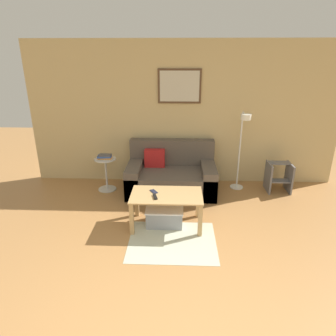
% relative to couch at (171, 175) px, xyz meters
% --- Properties ---
extents(wall_back, '(5.60, 0.09, 2.55)m').
position_rel_couch_xyz_m(wall_back, '(0.20, 0.48, 1.00)').
color(wall_back, tan).
rests_on(wall_back, ground_plane).
extents(area_rug, '(1.14, 0.95, 0.01)m').
position_rel_couch_xyz_m(area_rug, '(0.06, -1.60, -0.28)').
color(area_rug, '#B2B79E').
rests_on(area_rug, ground_plane).
extents(couch, '(1.53, 0.93, 0.85)m').
position_rel_couch_xyz_m(couch, '(0.00, 0.00, 0.00)').
color(couch, brown).
rests_on(couch, ground_plane).
extents(coffee_table, '(0.99, 0.58, 0.48)m').
position_rel_couch_xyz_m(coffee_table, '(-0.03, -1.19, 0.11)').
color(coffee_table, tan).
rests_on(coffee_table, ground_plane).
extents(storage_bin, '(0.53, 0.36, 0.26)m').
position_rel_couch_xyz_m(storage_bin, '(-0.06, -1.17, -0.15)').
color(storage_bin, gray).
rests_on(storage_bin, ground_plane).
extents(floor_lamp, '(0.23, 0.46, 1.40)m').
position_rel_couch_xyz_m(floor_lamp, '(1.20, 0.01, 0.62)').
color(floor_lamp, white).
rests_on(floor_lamp, ground_plane).
extents(side_table, '(0.38, 0.38, 0.59)m').
position_rel_couch_xyz_m(side_table, '(-1.16, -0.03, 0.07)').
color(side_table, silver).
rests_on(side_table, ground_plane).
extents(book_stack, '(0.25, 0.18, 0.07)m').
position_rel_couch_xyz_m(book_stack, '(-1.16, -0.03, 0.35)').
color(book_stack, '#D18438').
rests_on(book_stack, side_table).
extents(remote_control, '(0.08, 0.16, 0.02)m').
position_rel_couch_xyz_m(remote_control, '(-0.18, -1.29, 0.22)').
color(remote_control, black).
rests_on(remote_control, coffee_table).
extents(cell_phone, '(0.13, 0.15, 0.01)m').
position_rel_couch_xyz_m(cell_phone, '(-0.21, -1.12, 0.21)').
color(cell_phone, '#1E2338').
rests_on(cell_phone, coffee_table).
extents(step_stool, '(0.40, 0.39, 0.51)m').
position_rel_couch_xyz_m(step_stool, '(1.91, 0.05, -0.01)').
color(step_stool, slate).
rests_on(step_stool, ground_plane).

